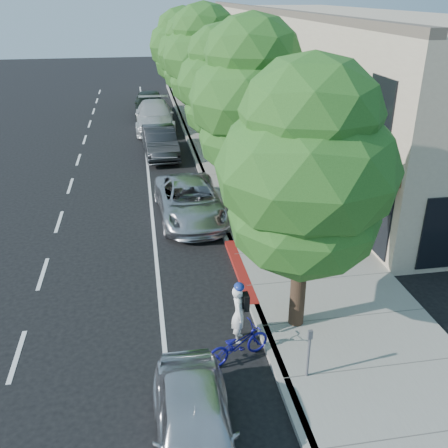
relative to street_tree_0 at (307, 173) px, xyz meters
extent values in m
plane|color=black|center=(-0.90, 2.00, -4.34)|extent=(120.00, 120.00, 0.00)
cube|color=gray|center=(1.40, 10.00, -4.26)|extent=(4.60, 56.00, 0.15)
cube|color=#9E998E|center=(-0.90, 10.00, -4.26)|extent=(0.30, 56.00, 0.15)
cube|color=maroon|center=(-0.90, 3.00, -4.26)|extent=(0.32, 4.00, 0.15)
cube|color=beige|center=(8.70, 20.00, -0.84)|extent=(10.00, 36.00, 7.00)
cylinder|color=black|center=(0.00, 0.00, -3.08)|extent=(0.40, 0.40, 2.51)
ellipsoid|color=#215319|center=(0.00, 0.00, -1.11)|extent=(3.69, 3.69, 2.95)
ellipsoid|color=#215319|center=(0.00, 0.00, 0.11)|extent=(4.34, 4.34, 3.47)
ellipsoid|color=#215319|center=(0.00, 0.00, 1.40)|extent=(3.25, 3.25, 2.60)
cylinder|color=black|center=(0.00, 6.00, -2.95)|extent=(0.40, 0.40, 2.77)
ellipsoid|color=#215319|center=(0.00, 6.00, -0.77)|extent=(3.63, 3.63, 2.91)
ellipsoid|color=#215319|center=(0.00, 6.00, 0.57)|extent=(4.27, 4.27, 3.42)
ellipsoid|color=#215319|center=(0.00, 6.00, 2.00)|extent=(3.21, 3.21, 2.56)
cylinder|color=black|center=(0.00, 12.00, -3.08)|extent=(0.40, 0.40, 2.52)
ellipsoid|color=#215319|center=(0.00, 12.00, -1.10)|extent=(3.50, 3.50, 2.80)
ellipsoid|color=#215319|center=(0.00, 12.00, 0.13)|extent=(4.12, 4.12, 3.29)
ellipsoid|color=#215319|center=(0.00, 12.00, 1.42)|extent=(3.09, 3.09, 2.47)
cylinder|color=black|center=(0.00, 18.00, -2.96)|extent=(0.40, 0.40, 2.76)
ellipsoid|color=#215319|center=(0.00, 18.00, -0.78)|extent=(3.97, 3.97, 3.18)
ellipsoid|color=#215319|center=(0.00, 18.00, 0.56)|extent=(4.67, 4.67, 3.74)
ellipsoid|color=#215319|center=(0.00, 18.00, 1.98)|extent=(3.50, 3.50, 2.80)
cylinder|color=black|center=(0.00, 24.00, -3.09)|extent=(0.40, 0.40, 2.49)
ellipsoid|color=#215319|center=(0.00, 24.00, -1.14)|extent=(4.02, 4.02, 3.22)
ellipsoid|color=#215319|center=(0.00, 24.00, 0.06)|extent=(4.74, 4.74, 3.79)
ellipsoid|color=#215319|center=(0.00, 24.00, 1.34)|extent=(3.55, 3.55, 2.84)
cylinder|color=black|center=(0.00, 30.00, -3.11)|extent=(0.40, 0.40, 2.45)
ellipsoid|color=#215319|center=(0.00, 30.00, -1.19)|extent=(4.64, 4.64, 3.71)
ellipsoid|color=#215319|center=(0.00, 30.00, -0.01)|extent=(5.46, 5.46, 4.36)
ellipsoid|color=#215319|center=(0.00, 30.00, 1.25)|extent=(4.09, 4.09, 3.27)
imported|color=white|center=(-1.60, -0.26, -3.56)|extent=(0.46, 0.62, 1.56)
imported|color=navy|center=(-1.77, -1.00, -3.89)|extent=(1.79, 1.16, 0.89)
imported|color=silver|center=(-2.00, 7.50, -3.60)|extent=(2.69, 5.39, 1.47)
imported|color=black|center=(-2.74, 15.95, -3.55)|extent=(1.90, 4.83, 1.57)
imported|color=silver|center=(-2.76, 21.78, -3.47)|extent=(2.53, 5.99, 1.73)
imported|color=black|center=(-2.95, 25.44, -3.45)|extent=(2.10, 5.23, 1.78)
imported|color=silver|center=(-3.10, -3.54, -3.67)|extent=(1.63, 3.92, 1.33)
imported|color=black|center=(1.79, 10.01, -3.29)|extent=(0.94, 0.76, 1.80)
camera|label=1|loc=(-3.70, -10.44, 3.80)|focal=40.00mm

